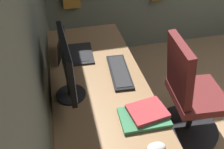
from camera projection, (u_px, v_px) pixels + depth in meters
wall_back at (15, 55)px, 0.96m from camera, size 4.44×0.10×2.60m
desk at (105, 109)px, 1.59m from camera, size 2.13×0.68×0.73m
drawer_pedestal at (96, 114)px, 1.97m from camera, size 0.40×0.51×0.69m
monitor_primary at (67, 66)px, 1.44m from camera, size 0.47×0.20×0.43m
laptop_leftmost at (73, 50)px, 1.94m from camera, size 0.33×0.30×0.20m
keyboard_main at (120, 72)px, 1.78m from camera, size 0.43×0.17×0.02m
mouse_main at (156, 147)px, 1.26m from camera, size 0.06×0.10×0.03m
book_stack_near at (145, 115)px, 1.43m from camera, size 0.23×0.30×0.05m
office_chair at (189, 97)px, 1.98m from camera, size 0.56×0.57×0.97m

